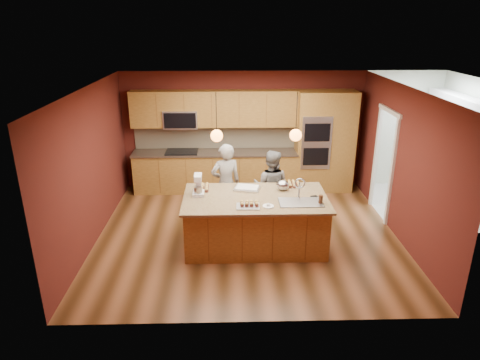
{
  "coord_description": "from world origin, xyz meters",
  "views": [
    {
      "loc": [
        -0.33,
        -7.14,
        3.78
      ],
      "look_at": [
        -0.14,
        -0.1,
        1.11
      ],
      "focal_mm": 32.0,
      "sensor_mm": 36.0,
      "label": 1
    }
  ],
  "objects_px": {
    "person_left": "(226,184)",
    "person_right": "(271,187)",
    "island": "(256,221)",
    "mixing_bowl": "(283,185)",
    "stand_mixer": "(198,186)"
  },
  "relations": [
    {
      "from": "person_right",
      "to": "stand_mixer",
      "type": "relative_size",
      "value": 3.96
    },
    {
      "from": "island",
      "to": "person_right",
      "type": "height_order",
      "value": "person_right"
    },
    {
      "from": "person_left",
      "to": "person_right",
      "type": "xyz_separation_m",
      "value": [
        0.87,
        0.0,
        -0.07
      ]
    },
    {
      "from": "island",
      "to": "stand_mixer",
      "type": "distance_m",
      "value": 1.17
    },
    {
      "from": "island",
      "to": "mixing_bowl",
      "type": "bearing_deg",
      "value": 33.63
    },
    {
      "from": "person_left",
      "to": "stand_mixer",
      "type": "relative_size",
      "value": 4.33
    },
    {
      "from": "island",
      "to": "person_left",
      "type": "height_order",
      "value": "person_left"
    },
    {
      "from": "person_left",
      "to": "person_right",
      "type": "bearing_deg",
      "value": 164.58
    },
    {
      "from": "person_right",
      "to": "mixing_bowl",
      "type": "relative_size",
      "value": 6.44
    },
    {
      "from": "person_left",
      "to": "island",
      "type": "bearing_deg",
      "value": 103.73
    },
    {
      "from": "stand_mixer",
      "to": "island",
      "type": "bearing_deg",
      "value": -9.23
    },
    {
      "from": "mixing_bowl",
      "to": "person_left",
      "type": "bearing_deg",
      "value": 148.68
    },
    {
      "from": "person_right",
      "to": "island",
      "type": "bearing_deg",
      "value": 86.86
    },
    {
      "from": "mixing_bowl",
      "to": "person_right",
      "type": "bearing_deg",
      "value": 103.18
    },
    {
      "from": "person_left",
      "to": "mixing_bowl",
      "type": "distance_m",
      "value": 1.21
    }
  ]
}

